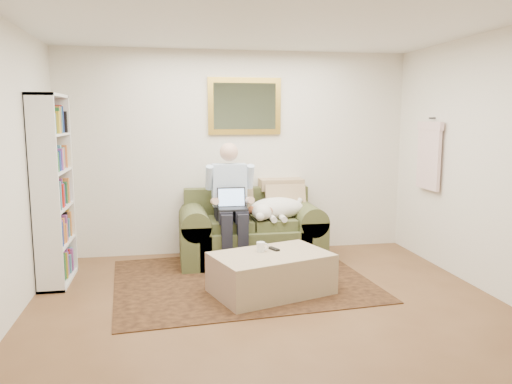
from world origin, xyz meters
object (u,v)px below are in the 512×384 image
object	(u,v)px
sofa	(251,236)
coffee_mug	(261,247)
seated_man	(231,205)
laptop	(232,203)
bookshelf	(53,190)
ottoman	(271,273)
sleeping_dog	(277,208)

from	to	relation	value
sofa	coffee_mug	world-z (taller)	sofa
seated_man	laptop	world-z (taller)	seated_man
seated_man	coffee_mug	distance (m)	1.01
seated_man	bookshelf	size ratio (longest dim) A/B	0.73
laptop	ottoman	xyz separation A→B (m)	(0.26, -0.98, -0.56)
laptop	sleeping_dog	world-z (taller)	laptop
seated_man	bookshelf	xyz separation A→B (m)	(-1.93, -0.27, 0.27)
seated_man	bookshelf	distance (m)	1.97
laptop	ottoman	size ratio (longest dim) A/B	0.30
sofa	laptop	size ratio (longest dim) A/B	5.15
coffee_mug	ottoman	bearing A→B (deg)	-45.07
sofa	laptop	bearing A→B (deg)	-138.98
sofa	seated_man	distance (m)	0.53
ottoman	sofa	bearing A→B (deg)	90.06
ottoman	coffee_mug	size ratio (longest dim) A/B	11.33
seated_man	coffee_mug	size ratio (longest dim) A/B	14.58
sofa	bookshelf	size ratio (longest dim) A/B	0.87
coffee_mug	sofa	bearing A→B (deg)	85.48
sofa	ottoman	size ratio (longest dim) A/B	1.53
sofa	coffee_mug	size ratio (longest dim) A/B	17.34
sofa	coffee_mug	bearing A→B (deg)	-94.52
coffee_mug	sleeping_dog	bearing A→B (deg)	68.75
laptop	ottoman	bearing A→B (deg)	-75.02
seated_man	bookshelf	bearing A→B (deg)	-172.08
sofa	sleeping_dog	bearing A→B (deg)	-15.74
laptop	bookshelf	size ratio (longest dim) A/B	0.17
ottoman	bookshelf	world-z (taller)	bookshelf
sleeping_dog	bookshelf	world-z (taller)	bookshelf
laptop	coffee_mug	xyz separation A→B (m)	(0.17, -0.89, -0.30)
laptop	sleeping_dog	size ratio (longest dim) A/B	0.47
sofa	seated_man	size ratio (longest dim) A/B	1.19
sleeping_dog	coffee_mug	world-z (taller)	sleeping_dog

